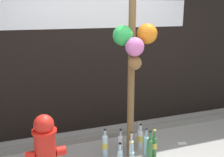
# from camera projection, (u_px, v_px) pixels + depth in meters

# --- Properties ---
(building_wall) EXTENTS (10.00, 0.21, 3.10)m
(building_wall) POSITION_uv_depth(u_px,v_px,m) (96.00, 34.00, 4.23)
(building_wall) COLOR black
(building_wall) RESTS_ON ground_plane
(curb_strip) EXTENTS (8.00, 0.12, 0.08)m
(curb_strip) POSITION_uv_depth(u_px,v_px,m) (107.00, 134.00, 4.17)
(curb_strip) COLOR slate
(curb_strip) RESTS_ON ground_plane
(memorial_post) EXTENTS (0.57, 0.37, 2.96)m
(memorial_post) POSITION_uv_depth(u_px,v_px,m) (134.00, 28.00, 3.20)
(memorial_post) COLOR brown
(memorial_post) RESTS_ON ground_plane
(fire_hydrant) EXTENTS (0.46, 0.28, 0.80)m
(fire_hydrant) POSITION_uv_depth(u_px,v_px,m) (45.00, 147.00, 3.05)
(fire_hydrant) COLOR red
(fire_hydrant) RESTS_ON ground_plane
(bottle_0) EXTENTS (0.07, 0.07, 0.38)m
(bottle_0) POSITION_uv_depth(u_px,v_px,m) (154.00, 145.00, 3.59)
(bottle_0) COLOR #337038
(bottle_0) RESTS_ON ground_plane
(bottle_1) EXTENTS (0.07, 0.07, 0.39)m
(bottle_1) POSITION_uv_depth(u_px,v_px,m) (146.00, 145.00, 3.62)
(bottle_1) COLOR #93CCE0
(bottle_1) RESTS_ON ground_plane
(bottle_3) EXTENTS (0.08, 0.08, 0.39)m
(bottle_3) POSITION_uv_depth(u_px,v_px,m) (105.00, 145.00, 3.60)
(bottle_3) COLOR #B2DBEA
(bottle_3) RESTS_ON ground_plane
(bottle_4) EXTENTS (0.08, 0.08, 0.35)m
(bottle_4) POSITION_uv_depth(u_px,v_px,m) (121.00, 143.00, 3.69)
(bottle_4) COLOR silver
(bottle_4) RESTS_ON ground_plane
(bottle_5) EXTENTS (0.06, 0.06, 0.36)m
(bottle_5) POSITION_uv_depth(u_px,v_px,m) (139.00, 136.00, 3.92)
(bottle_5) COLOR #B2DBEA
(bottle_5) RESTS_ON ground_plane
(bottle_6) EXTENTS (0.07, 0.07, 0.32)m
(bottle_6) POSITION_uv_depth(u_px,v_px,m) (120.00, 157.00, 3.37)
(bottle_6) COLOR #B2DBEA
(bottle_6) RESTS_ON ground_plane
(bottle_7) EXTENTS (0.07, 0.07, 0.41)m
(bottle_7) POSITION_uv_depth(u_px,v_px,m) (150.00, 148.00, 3.50)
(bottle_7) COLOR #337038
(bottle_7) RESTS_ON ground_plane
(bottle_8) EXTENTS (0.06, 0.06, 0.39)m
(bottle_8) POSITION_uv_depth(u_px,v_px,m) (131.00, 148.00, 3.53)
(bottle_8) COLOR silver
(bottle_8) RESTS_ON ground_plane
(bottle_9) EXTENTS (0.07, 0.07, 0.37)m
(bottle_9) POSITION_uv_depth(u_px,v_px,m) (140.00, 138.00, 3.81)
(bottle_9) COLOR silver
(bottle_9) RESTS_ON ground_plane
(litter_0) EXTENTS (0.14, 0.10, 0.01)m
(litter_0) POSITION_uv_depth(u_px,v_px,m) (182.00, 143.00, 3.97)
(litter_0) COLOR silver
(litter_0) RESTS_ON ground_plane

